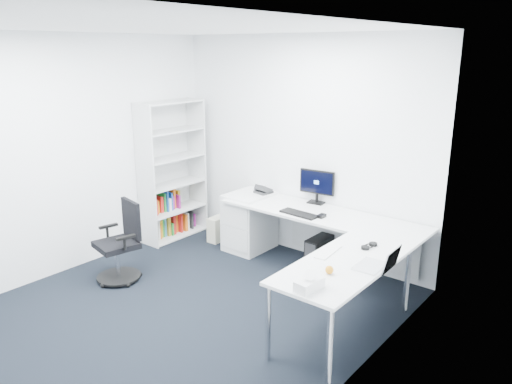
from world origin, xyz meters
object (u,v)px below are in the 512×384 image
Objects in this scene: monitor at (317,186)px; laptop at (371,255)px; bookshelf at (172,171)px; task_chair at (116,243)px; l_desk at (304,251)px.

monitor is 1.42× the size of laptop.
bookshelf reaches higher than task_chair.
laptop reaches higher than l_desk.
l_desk is at bearing -1.32° from bookshelf.
task_chair is at bearing -133.33° from monitor.
monitor reaches higher than laptop.
l_desk is 0.88m from monitor.
l_desk is 1.36m from laptop.
bookshelf is at bearing -170.71° from monitor.
task_chair is at bearing -141.79° from l_desk.
bookshelf is at bearing 178.68° from l_desk.
monitor is 1.85m from laptop.
monitor is (1.93, 0.58, -0.01)m from bookshelf.
l_desk is 7.86× the size of laptop.
bookshelf is at bearing 165.96° from laptop.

